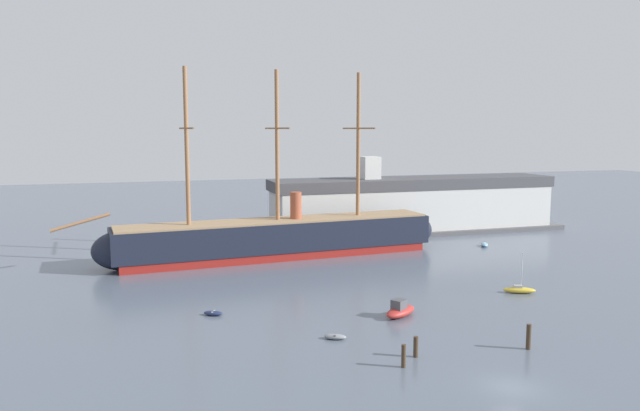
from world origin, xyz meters
name	(u,v)px	position (x,y,z in m)	size (l,w,h in m)	color
ground_plane	(512,388)	(0.00, 0.00, 0.00)	(400.00, 400.00, 0.00)	slate
tall_ship	(278,237)	(-5.90, 52.16, 3.11)	(59.45, 13.85, 28.58)	maroon
dinghy_foreground_left	(335,337)	(-9.44, 14.38, 0.25)	(2.30, 1.80, 0.50)	gray
motorboat_near_centre	(400,310)	(-0.60, 18.96, 0.67)	(4.86, 4.04, 1.91)	#B22D28
dinghy_mid_left	(213,313)	(-19.48, 25.28, 0.25)	(2.27, 1.79, 0.49)	#1E284C
sailboat_mid_right	(519,290)	(17.14, 23.12, 0.42)	(3.96, 2.64, 4.98)	gold
dinghy_far_right	(484,245)	(29.53, 50.20, 0.31)	(2.25, 2.84, 0.62)	#7FB2D6
motorboat_distant_centre	(306,240)	(1.51, 62.27, 0.50)	(1.61, 3.46, 1.42)	#B22D28
mooring_piling_nearest	(416,347)	(-4.21, 8.00, 0.92)	(0.43, 0.43, 1.84)	#423323
mooring_piling_left_pair	(404,356)	(-6.22, 6.20, 0.98)	(0.38, 0.38, 1.96)	#423323
mooring_piling_right_pair	(529,337)	(6.34, 6.65, 1.16)	(0.43, 0.43, 2.32)	#423323
dockside_warehouse_right	(413,205)	(24.47, 67.13, 5.22)	(60.00, 12.53, 14.65)	#565659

